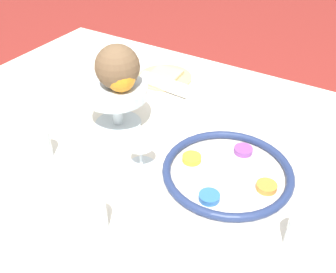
% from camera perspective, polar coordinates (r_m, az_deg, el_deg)
% --- Properties ---
extents(dining_table, '(1.42, 1.02, 0.72)m').
position_cam_1_polar(dining_table, '(1.31, -1.68, -12.93)').
color(dining_table, silver).
rests_on(dining_table, ground_plane).
extents(seder_plate, '(0.31, 0.31, 0.03)m').
position_cam_1_polar(seder_plate, '(0.94, 8.62, -5.19)').
color(seder_plate, silver).
rests_on(seder_plate, dining_table).
extents(wine_glass, '(0.07, 0.07, 0.13)m').
position_cam_1_polar(wine_glass, '(0.92, -4.06, -0.15)').
color(wine_glass, silver).
rests_on(wine_glass, dining_table).
extents(fruit_stand, '(0.17, 0.17, 0.12)m').
position_cam_1_polar(fruit_stand, '(1.07, -7.57, 5.71)').
color(fruit_stand, silver).
rests_on(fruit_stand, dining_table).
extents(orange_fruit, '(0.08, 0.08, 0.08)m').
position_cam_1_polar(orange_fruit, '(1.02, -6.90, 8.58)').
color(orange_fruit, orange).
rests_on(orange_fruit, fruit_stand).
extents(coconut, '(0.12, 0.12, 0.12)m').
position_cam_1_polar(coconut, '(1.03, -7.36, 10.01)').
color(coconut, brown).
rests_on(coconut, fruit_stand).
extents(bread_plate, '(0.18, 0.18, 0.02)m').
position_cam_1_polar(bread_plate, '(1.34, -0.46, 8.68)').
color(bread_plate, tan).
rests_on(bread_plate, dining_table).
extents(napkin_roll, '(0.18, 0.05, 0.04)m').
position_cam_1_polar(napkin_roll, '(1.27, -0.38, 7.57)').
color(napkin_roll, white).
rests_on(napkin_roll, dining_table).
extents(cup_near, '(0.06, 0.06, 0.07)m').
position_cam_1_polar(cup_near, '(0.82, 18.95, -13.21)').
color(cup_near, silver).
rests_on(cup_near, dining_table).
extents(cup_mid, '(0.06, 0.06, 0.07)m').
position_cam_1_polar(cup_mid, '(1.03, -18.29, -1.19)').
color(cup_mid, silver).
rests_on(cup_mid, dining_table).
extents(cup_far, '(0.06, 0.06, 0.07)m').
position_cam_1_polar(cup_far, '(0.82, -10.99, -11.26)').
color(cup_far, silver).
rests_on(cup_far, dining_table).
extents(fork_left, '(0.07, 0.18, 0.01)m').
position_cam_1_polar(fork_left, '(0.77, 4.42, -18.44)').
color(fork_left, silver).
rests_on(fork_left, dining_table).
extents(fork_right, '(0.06, 0.18, 0.01)m').
position_cam_1_polar(fork_right, '(0.78, 2.38, -17.53)').
color(fork_right, silver).
rests_on(fork_right, dining_table).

